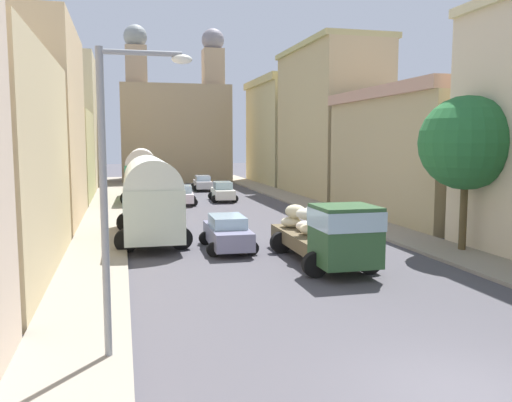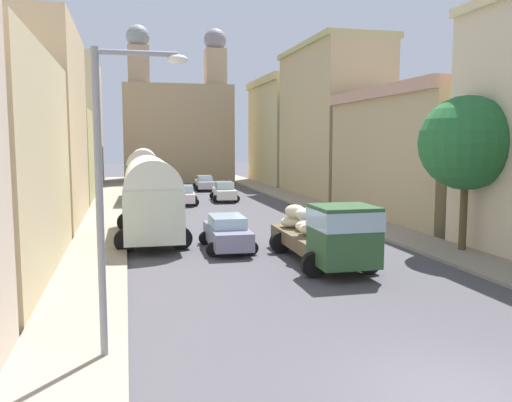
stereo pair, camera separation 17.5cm
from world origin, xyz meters
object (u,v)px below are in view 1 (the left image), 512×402
Objects in this scene: parked_bus_0 at (150,195)px; car_3 at (182,195)px; car_1 at (203,183)px; parked_bus_1 at (142,172)px; cargo_truck_0 at (329,233)px; car_2 at (227,232)px; streetlamp_near at (117,177)px; car_0 at (223,191)px.

parked_bus_0 is 14.23m from car_3.
parked_bus_1 is at bearing -127.28° from car_1.
parked_bus_1 is 1.21× the size of cargo_truck_0.
parked_bus_0 reaches higher than car_1.
parked_bus_1 is at bearing 89.37° from parked_bus_0.
streetlamp_near reaches higher than car_2.
parked_bus_0 is at bearing -112.31° from car_0.
car_1 is at bearing 76.15° from parked_bus_0.
parked_bus_1 is 4.62m from car_3.
parked_bus_0 is at bearing 84.48° from streetlamp_near.
parked_bus_0 is at bearing -90.63° from parked_bus_1.
cargo_truck_0 is (5.99, -24.56, -0.97)m from parked_bus_1.
car_1 is at bearing 90.02° from cargo_truck_0.
car_2 is (2.93, -20.39, -1.53)m from parked_bus_1.
car_1 is (-0.21, 9.49, -0.04)m from car_0.
car_0 reaches higher than car_3.
streetlamp_near is at bearing -100.87° from car_1.
cargo_truck_0 is at bearing -76.28° from parked_bus_1.
parked_bus_0 is 1.28× the size of streetlamp_near.
car_1 is at bearing 79.13° from streetlamp_near.
car_0 is 9.49m from car_1.
car_3 is (2.78, -3.34, -1.56)m from parked_bus_1.
streetlamp_near reaches higher than car_0.
cargo_truck_0 is at bearing -90.49° from car_0.
streetlamp_near is (-7.76, -29.88, 3.24)m from car_0.
car_1 is 0.63× the size of streetlamp_near.
cargo_truck_0 is 32.43m from car_1.
parked_bus_0 is 1.99× the size of car_2.
parked_bus_1 is at bearing 165.27° from car_0.
car_1 is at bearing 74.06° from car_3.
car_0 is (6.38, 15.55, -1.41)m from parked_bus_0.
car_2 is 1.13× the size of car_3.
streetlamp_near is (-4.36, -28.17, 3.28)m from car_3.
car_2 is (-3.07, 4.17, -0.55)m from cargo_truck_0.
cargo_truck_0 is 1.06× the size of streetlamp_near.
parked_bus_0 reaches higher than car_2.
parked_bus_1 reaches higher than parked_bus_0.
parked_bus_0 is 2.24× the size of car_3.
car_2 is (-3.26, -18.76, 0.00)m from car_0.
car_0 is at bearing 89.51° from cargo_truck_0.
parked_bus_0 is 1.21× the size of cargo_truck_0.
car_0 is 0.60× the size of streetlamp_near.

